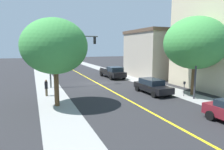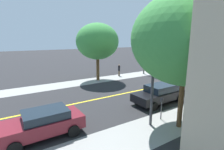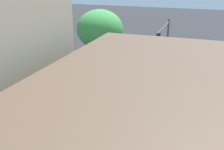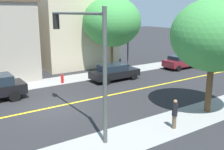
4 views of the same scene
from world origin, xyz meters
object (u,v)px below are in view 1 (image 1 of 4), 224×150
pedestrian_black_shirt (46,87)px  black_pickup_truck (113,72)px  fire_hydrant (144,82)px  parking_meter (184,87)px  traffic_light_mast (66,50)px  street_tree_left_near (55,46)px  black_sedan_left_curb (152,86)px  street_lamp (197,56)px  street_tree_right_corner (195,43)px

pedestrian_black_shirt → black_pickup_truck: bearing=104.6°
fire_hydrant → pedestrian_black_shirt: 12.10m
fire_hydrant → parking_meter: (-0.36, 6.57, 0.56)m
traffic_light_mast → pedestrian_black_shirt: size_ratio=3.91×
traffic_light_mast → street_tree_left_near: bearing=-105.2°
fire_hydrant → black_sedan_left_curb: 4.73m
parking_meter → street_lamp: bearing=99.0°
parking_meter → street_lamp: (-0.18, 1.11, 2.99)m
pedestrian_black_shirt → fire_hydrant: bearing=73.4°
parking_meter → traffic_light_mast: 13.86m
parking_meter → black_pickup_truck: bearing=-81.4°
parking_meter → street_tree_left_near: bearing=-7.9°
street_tree_left_near → street_tree_right_corner: bearing=173.7°
black_sedan_left_curb → traffic_light_mast: bearing=-133.5°
street_lamp → black_pickup_truck: 14.77m
fire_hydrant → traffic_light_mast: size_ratio=0.12×
street_lamp → black_sedan_left_curb: 5.16m
street_tree_left_near → parking_meter: street_tree_left_near is taller
street_tree_left_near → traffic_light_mast: street_tree_left_near is taller
parking_meter → black_pickup_truck: (2.00, -13.18, -0.06)m
traffic_light_mast → black_sedan_left_curb: bearing=-42.7°
street_tree_left_near → black_pickup_truck: size_ratio=1.15×
street_tree_right_corner → street_lamp: 2.06m
fire_hydrant → parking_meter: size_ratio=0.55×
black_pickup_truck → pedestrian_black_shirt: bearing=-53.2°
pedestrian_black_shirt → black_sedan_left_curb: bearing=50.6°
parking_meter → traffic_light_mast: size_ratio=0.23×
street_tree_right_corner → parking_meter: size_ratio=5.28×
street_lamp → black_pickup_truck: size_ratio=1.05×
fire_hydrant → traffic_light_mast: bearing=-15.8°
fire_hydrant → street_lamp: bearing=94.0°
street_tree_right_corner → traffic_light_mast: bearing=-39.4°
parking_meter → traffic_light_mast: bearing=-43.4°
street_tree_left_near → black_sedan_left_curb: bearing=-176.5°
fire_hydrant → traffic_light_mast: (9.39, -2.65, 4.02)m
black_sedan_left_curb → black_pickup_truck: size_ratio=0.76×
street_tree_left_near → fire_hydrant: street_tree_left_near is taller
black_sedan_left_curb → black_pickup_truck: (-0.17, -10.96, 0.12)m
street_tree_left_near → black_sedan_left_curb: size_ratio=1.51×
street_tree_left_near → black_pickup_truck: 15.65m
black_pickup_truck → fire_hydrant: bearing=13.5°
street_tree_right_corner → street_lamp: street_tree_right_corner is taller
street_tree_left_near → pedestrian_black_shirt: (0.57, -3.65, -3.94)m
black_pickup_truck → pedestrian_black_shirt: 13.05m
traffic_light_mast → street_tree_right_corner: bearing=-39.4°
parking_meter → street_lamp: size_ratio=0.23×
street_tree_right_corner → street_lamp: (1.05, 1.31, -1.20)m
street_tree_left_near → fire_hydrant: bearing=-156.7°
street_tree_right_corner → pedestrian_black_shirt: size_ratio=4.70×
traffic_light_mast → street_lamp: size_ratio=1.01×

